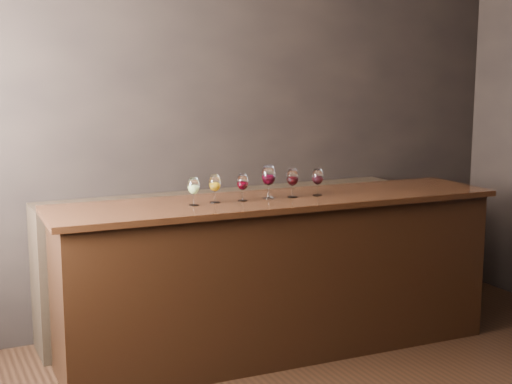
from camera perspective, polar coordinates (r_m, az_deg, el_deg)
name	(u,v)px	position (r m, az deg, el deg)	size (l,w,h in m)	color
room_shell	(347,82)	(3.26, 7.31, 8.74)	(5.02, 4.52, 2.81)	black
bar_counter	(279,278)	(4.76, 1.86, -6.91)	(2.88, 0.62, 1.01)	black
bar_top	(280,201)	(4.64, 1.89, -0.69)	(2.98, 0.69, 0.04)	black
back_bar_shelf	(230,259)	(5.25, -2.13, -5.39)	(2.77, 0.40, 1.00)	black
glass_white	(194,187)	(4.36, -5.02, 0.44)	(0.07, 0.07, 0.17)	white
glass_amber	(215,184)	(4.45, -3.31, 0.64)	(0.07, 0.07, 0.17)	white
glass_red_a	(243,183)	(4.50, -1.08, 0.75)	(0.07, 0.07, 0.17)	white
glass_red_b	(269,176)	(4.58, 1.01, 1.27)	(0.09, 0.09, 0.22)	white
glass_red_c	(292,178)	(4.64, 2.94, 1.13)	(0.08, 0.08, 0.19)	white
glass_red_d	(318,177)	(4.72, 4.95, 1.18)	(0.08, 0.08, 0.18)	white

